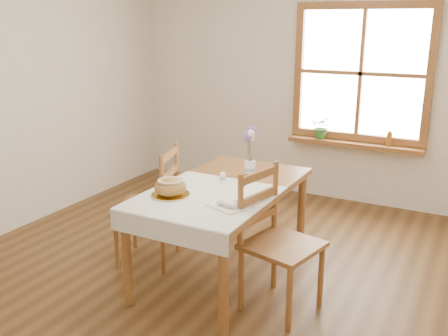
# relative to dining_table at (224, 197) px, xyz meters

# --- Properties ---
(ground) EXTENTS (5.00, 5.00, 0.00)m
(ground) POSITION_rel_dining_table_xyz_m (0.00, -0.30, -0.66)
(ground) COLOR brown
(ground) RESTS_ON ground
(room_walls) EXTENTS (4.60, 5.10, 2.65)m
(room_walls) POSITION_rel_dining_table_xyz_m (0.00, -0.30, 1.04)
(room_walls) COLOR silver
(room_walls) RESTS_ON ground
(window) EXTENTS (1.46, 0.08, 1.46)m
(window) POSITION_rel_dining_table_xyz_m (0.50, 2.17, 0.79)
(window) COLOR #9D6030
(window) RESTS_ON ground
(window_sill) EXTENTS (1.46, 0.20, 0.05)m
(window_sill) POSITION_rel_dining_table_xyz_m (0.50, 2.10, 0.03)
(window_sill) COLOR #9D6030
(window_sill) RESTS_ON ground
(dining_table) EXTENTS (0.90, 1.60, 0.75)m
(dining_table) POSITION_rel_dining_table_xyz_m (0.00, 0.00, 0.00)
(dining_table) COLOR #9D6030
(dining_table) RESTS_ON ground
(table_linen) EXTENTS (0.91, 0.99, 0.01)m
(table_linen) POSITION_rel_dining_table_xyz_m (0.00, -0.30, 0.09)
(table_linen) COLOR silver
(table_linen) RESTS_ON dining_table
(chair_left) EXTENTS (0.61, 0.59, 1.01)m
(chair_left) POSITION_rel_dining_table_xyz_m (-0.69, -0.09, -0.16)
(chair_left) COLOR #9D6030
(chair_left) RESTS_ON ground
(chair_right) EXTENTS (0.59, 0.57, 1.01)m
(chair_right) POSITION_rel_dining_table_xyz_m (0.60, -0.26, -0.16)
(chair_right) COLOR #9D6030
(chair_right) RESTS_ON ground
(bread_plate) EXTENTS (0.31, 0.31, 0.01)m
(bread_plate) POSITION_rel_dining_table_xyz_m (-0.23, -0.40, 0.10)
(bread_plate) COLOR white
(bread_plate) RESTS_ON table_linen
(bread_loaf) EXTENTS (0.24, 0.24, 0.13)m
(bread_loaf) POSITION_rel_dining_table_xyz_m (-0.23, -0.40, 0.17)
(bread_loaf) COLOR #AB7A3C
(bread_loaf) RESTS_ON bread_plate
(egg_napkin) EXTENTS (0.31, 0.29, 0.01)m
(egg_napkin) POSITION_rel_dining_table_xyz_m (0.25, -0.39, 0.10)
(egg_napkin) COLOR silver
(egg_napkin) RESTS_ON table_linen
(eggs) EXTENTS (0.24, 0.23, 0.04)m
(eggs) POSITION_rel_dining_table_xyz_m (0.25, -0.39, 0.13)
(eggs) COLOR white
(eggs) RESTS_ON egg_napkin
(salt_shaker) EXTENTS (0.06, 0.06, 0.09)m
(salt_shaker) POSITION_rel_dining_table_xyz_m (-0.04, 0.06, 0.14)
(salt_shaker) COLOR white
(salt_shaker) RESTS_ON table_linen
(pepper_shaker) EXTENTS (0.06, 0.06, 0.09)m
(pepper_shaker) POSITION_rel_dining_table_xyz_m (0.15, 0.02, 0.14)
(pepper_shaker) COLOR white
(pepper_shaker) RESTS_ON table_linen
(flower_vase) EXTENTS (0.10, 0.10, 0.10)m
(flower_vase) POSITION_rel_dining_table_xyz_m (0.03, 0.40, 0.14)
(flower_vase) COLOR white
(flower_vase) RESTS_ON dining_table
(lavender_bouquet) EXTENTS (0.17, 0.17, 0.31)m
(lavender_bouquet) POSITION_rel_dining_table_xyz_m (0.03, 0.40, 0.34)
(lavender_bouquet) COLOR #7B5BA1
(lavender_bouquet) RESTS_ON flower_vase
(potted_plant) EXTENTS (0.24, 0.26, 0.20)m
(potted_plant) POSITION_rel_dining_table_xyz_m (0.13, 2.10, 0.15)
(potted_plant) COLOR #35712D
(potted_plant) RESTS_ON window_sill
(amber_bottle) EXTENTS (0.07, 0.07, 0.16)m
(amber_bottle) POSITION_rel_dining_table_xyz_m (0.86, 2.10, 0.13)
(amber_bottle) COLOR #9B5A1C
(amber_bottle) RESTS_ON window_sill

